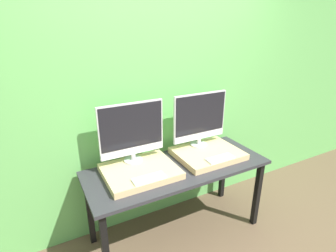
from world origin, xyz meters
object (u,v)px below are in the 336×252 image
object	(u,v)px
monitor_left	(132,131)
monitor_right	(200,118)
keyboard_right	(220,158)
keyboard_left	(149,178)

from	to	relation	value
monitor_left	monitor_right	bearing A→B (deg)	0.00
monitor_left	monitor_right	xyz separation A→B (m)	(0.70, 0.00, 0.00)
monitor_right	keyboard_right	world-z (taller)	monitor_right
monitor_left	monitor_right	size ratio (longest dim) A/B	1.00
monitor_right	keyboard_left	bearing A→B (deg)	-154.12
monitor_right	keyboard_right	bearing A→B (deg)	-90.00
monitor_left	monitor_right	world-z (taller)	same
keyboard_left	monitor_left	bearing A→B (deg)	90.00
monitor_right	keyboard_right	xyz separation A→B (m)	(0.00, -0.34, -0.28)
monitor_right	monitor_left	bearing A→B (deg)	180.00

